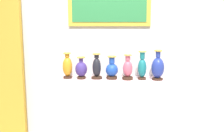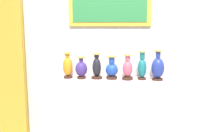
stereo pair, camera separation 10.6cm
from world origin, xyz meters
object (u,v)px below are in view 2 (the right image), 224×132
at_px(vase_onyx, 97,68).
at_px(vase_teal, 142,67).
at_px(vase_amber, 68,66).
at_px(vase_indigo, 81,69).
at_px(vase_rose, 128,69).
at_px(vase_sapphire, 112,69).
at_px(vase_cobalt, 158,68).

distance_m(vase_onyx, vase_teal, 0.64).
height_order(vase_amber, vase_indigo, vase_amber).
height_order(vase_onyx, vase_rose, vase_onyx).
xyz_separation_m(vase_sapphire, vase_cobalt, (0.65, -0.02, 0.04)).
height_order(vase_amber, vase_rose, vase_amber).
relative_size(vase_onyx, vase_teal, 0.91).
relative_size(vase_amber, vase_onyx, 1.03).
xyz_separation_m(vase_teal, vase_cobalt, (0.22, -0.02, -0.00)).
height_order(vase_rose, vase_teal, vase_teal).
bearing_deg(vase_amber, vase_rose, -1.04).
xyz_separation_m(vase_indigo, vase_sapphire, (0.43, 0.03, -0.01)).
xyz_separation_m(vase_amber, vase_rose, (0.86, -0.02, -0.02)).
bearing_deg(vase_cobalt, vase_sapphire, 178.62).
distance_m(vase_onyx, vase_rose, 0.44).
bearing_deg(vase_teal, vase_sapphire, -179.93).
distance_m(vase_onyx, vase_cobalt, 0.86).
bearing_deg(vase_amber, vase_cobalt, -0.35).
relative_size(vase_indigo, vase_onyx, 0.88).
height_order(vase_onyx, vase_teal, vase_teal).
bearing_deg(vase_cobalt, vase_amber, 179.65).
relative_size(vase_indigo, vase_teal, 0.79).
distance_m(vase_indigo, vase_sapphire, 0.43).
xyz_separation_m(vase_indigo, vase_onyx, (0.22, 0.03, 0.02)).
relative_size(vase_sapphire, vase_teal, 0.82).
distance_m(vase_indigo, vase_onyx, 0.22).
bearing_deg(vase_onyx, vase_amber, -178.71).
xyz_separation_m(vase_indigo, vase_teal, (0.86, 0.03, 0.03)).
xyz_separation_m(vase_amber, vase_cobalt, (1.28, -0.01, 0.00)).
bearing_deg(vase_cobalt, vase_onyx, 178.84).
xyz_separation_m(vase_sapphire, vase_teal, (0.43, 0.00, 0.04)).
bearing_deg(vase_indigo, vase_sapphire, 3.59).
relative_size(vase_amber, vase_cobalt, 0.89).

